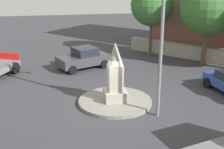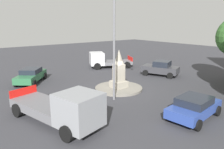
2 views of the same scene
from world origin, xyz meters
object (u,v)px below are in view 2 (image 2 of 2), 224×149
at_px(car_green_waiting, 31,75).
at_px(truck_grey_approaching, 63,109).
at_px(car_blue_parked_left, 194,107).
at_px(truck_white_near_island, 105,60).
at_px(streetlamp, 114,31).
at_px(monument, 119,71).
at_px(car_dark_grey_passing, 161,68).

relative_size(car_green_waiting, truck_grey_approaching, 0.64).
height_order(car_blue_parked_left, truck_white_near_island, truck_white_near_island).
bearing_deg(streetlamp, car_blue_parked_left, -161.49).
bearing_deg(truck_white_near_island, car_green_waiting, 98.19).
bearing_deg(car_blue_parked_left, truck_grey_approaching, 59.44).
relative_size(monument, streetlamp, 0.39).
height_order(streetlamp, truck_grey_approaching, streetlamp).
xyz_separation_m(monument, car_dark_grey_passing, (1.06, -6.80, -0.84)).
distance_m(car_green_waiting, truck_white_near_island, 9.86).
xyz_separation_m(monument, truck_white_near_island, (8.21, -4.47, -0.70)).
height_order(car_blue_parked_left, car_dark_grey_passing, car_dark_grey_passing).
bearing_deg(truck_white_near_island, car_dark_grey_passing, -161.97).
xyz_separation_m(streetlamp, truck_white_near_island, (10.00, -6.42, -4.14)).
bearing_deg(truck_white_near_island, monument, 151.40).
bearing_deg(car_blue_parked_left, streetlamp, 18.51).
relative_size(streetlamp, car_dark_grey_passing, 2.00).
relative_size(car_dark_grey_passing, truck_white_near_island, 0.74).
distance_m(car_dark_grey_passing, truck_white_near_island, 7.52).
distance_m(monument, truck_grey_approaching, 7.56).
bearing_deg(car_dark_grey_passing, truck_grey_approaching, 107.88).
relative_size(monument, truck_white_near_island, 0.57).
height_order(monument, car_dark_grey_passing, monument).
bearing_deg(monument, car_dark_grey_passing, -81.12).
xyz_separation_m(car_blue_parked_left, car_dark_grey_passing, (8.31, -6.92, 0.08)).
bearing_deg(car_green_waiting, car_dark_grey_passing, -115.41).
xyz_separation_m(car_dark_grey_passing, truck_white_near_island, (7.15, 2.33, 0.14)).
distance_m(car_blue_parked_left, car_dark_grey_passing, 10.81).
bearing_deg(streetlamp, car_dark_grey_passing, -71.93).
bearing_deg(car_green_waiting, monument, -142.17).
bearing_deg(truck_white_near_island, streetlamp, 147.31).
relative_size(car_green_waiting, truck_white_near_island, 0.75).
bearing_deg(streetlamp, truck_white_near_island, -32.69).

